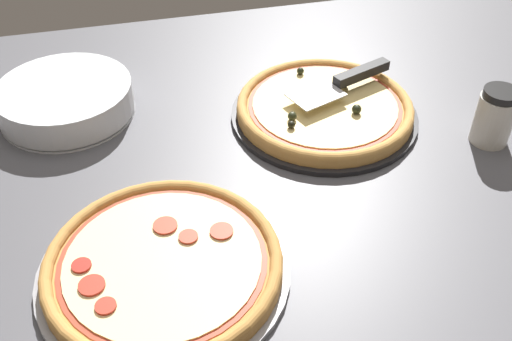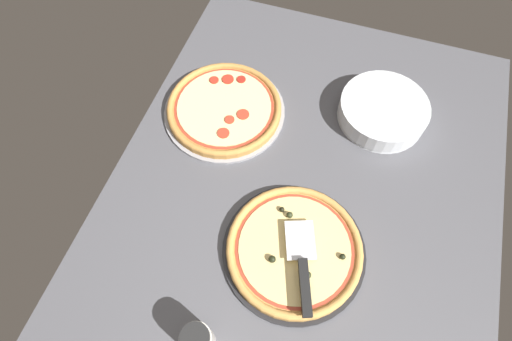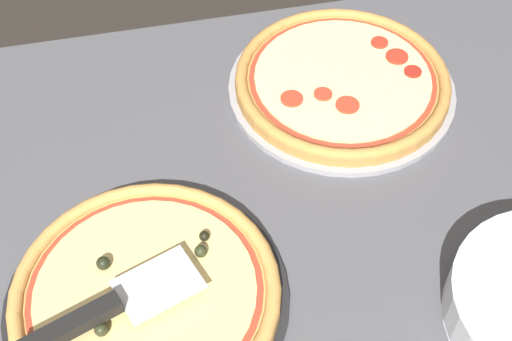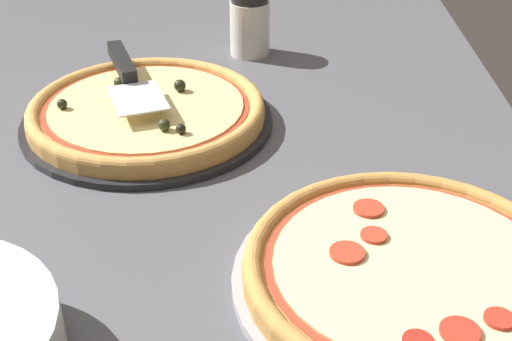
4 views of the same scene
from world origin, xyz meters
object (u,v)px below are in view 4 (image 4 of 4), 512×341
Objects in this scene: pizza_front at (147,110)px; serving_spatula at (125,69)px; parmesan_shaker at (250,25)px; pizza_back at (412,268)px.

serving_spatula is at bearing -149.78° from pizza_front.
serving_spatula is 27.40cm from parmesan_shaker.
pizza_back is 1.48× the size of serving_spatula.
serving_spatula is at bearing -139.56° from pizza_back.
pizza_front is at bearing -137.92° from pizza_back.
serving_spatula reaches higher than pizza_front.
parmesan_shaker is at bearing 152.15° from pizza_front.
serving_spatula is (-6.60, -3.84, 3.34)cm from pizza_front.
parmesan_shaker reaches higher than pizza_front.
parmesan_shaker is (-27.10, 14.32, 2.93)cm from pizza_front.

